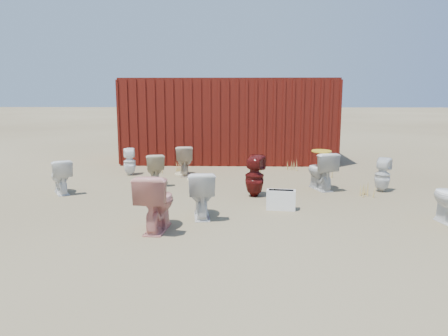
{
  "coord_description": "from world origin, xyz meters",
  "views": [
    {
      "loc": [
        0.28,
        -7.84,
        2.03
      ],
      "look_at": [
        0.0,
        0.6,
        0.55
      ],
      "focal_mm": 35.0,
      "sensor_mm": 36.0,
      "label": 1
    }
  ],
  "objects_px": {
    "toilet_front_a": "(61,176)",
    "toilet_back_e": "(382,175)",
    "toilet_front_c": "(201,194)",
    "loose_tank": "(281,200)",
    "toilet_back_a": "(130,162)",
    "shipping_container": "(229,120)",
    "toilet_back_beige_right": "(184,160)",
    "toilet_front_pink": "(156,202)",
    "toilet_front_maroon": "(255,176)",
    "toilet_back_yellowlid": "(321,171)",
    "toilet_back_beige_left": "(155,169)"
  },
  "relations": [
    {
      "from": "toilet_back_yellowlid",
      "to": "toilet_back_a",
      "type": "bearing_deg",
      "value": -36.17
    },
    {
      "from": "shipping_container",
      "to": "toilet_back_a",
      "type": "distance_m",
      "value": 3.59
    },
    {
      "from": "toilet_front_maroon",
      "to": "toilet_back_e",
      "type": "height_order",
      "value": "toilet_front_maroon"
    },
    {
      "from": "toilet_back_beige_right",
      "to": "toilet_back_e",
      "type": "bearing_deg",
      "value": 151.32
    },
    {
      "from": "toilet_back_beige_right",
      "to": "loose_tank",
      "type": "relative_size",
      "value": 1.48
    },
    {
      "from": "toilet_back_beige_left",
      "to": "toilet_back_yellowlid",
      "type": "distance_m",
      "value": 3.58
    },
    {
      "from": "toilet_front_pink",
      "to": "toilet_back_beige_right",
      "type": "height_order",
      "value": "toilet_front_pink"
    },
    {
      "from": "toilet_front_a",
      "to": "toilet_back_e",
      "type": "xyz_separation_m",
      "value": [
        6.53,
        0.38,
        -0.0
      ]
    },
    {
      "from": "toilet_front_c",
      "to": "toilet_back_beige_right",
      "type": "relative_size",
      "value": 1.05
    },
    {
      "from": "toilet_front_c",
      "to": "toilet_front_a",
      "type": "bearing_deg",
      "value": -35.18
    },
    {
      "from": "toilet_front_c",
      "to": "loose_tank",
      "type": "bearing_deg",
      "value": -166.79
    },
    {
      "from": "toilet_back_beige_right",
      "to": "toilet_back_e",
      "type": "height_order",
      "value": "toilet_back_beige_right"
    },
    {
      "from": "toilet_front_a",
      "to": "toilet_front_pink",
      "type": "xyz_separation_m",
      "value": [
        2.37,
        -2.29,
        0.08
      ]
    },
    {
      "from": "toilet_back_a",
      "to": "shipping_container",
      "type": "bearing_deg",
      "value": -148.96
    },
    {
      "from": "toilet_back_beige_right",
      "to": "toilet_back_yellowlid",
      "type": "relative_size",
      "value": 0.93
    },
    {
      "from": "toilet_front_pink",
      "to": "loose_tank",
      "type": "xyz_separation_m",
      "value": [
        1.95,
        1.2,
        -0.25
      ]
    },
    {
      "from": "toilet_front_pink",
      "to": "loose_tank",
      "type": "bearing_deg",
      "value": -143.3
    },
    {
      "from": "toilet_back_yellowlid",
      "to": "loose_tank",
      "type": "xyz_separation_m",
      "value": [
        -0.98,
        -1.64,
        -0.22
      ]
    },
    {
      "from": "toilet_front_pink",
      "to": "toilet_front_a",
      "type": "bearing_deg",
      "value": -38.79
    },
    {
      "from": "toilet_front_a",
      "to": "loose_tank",
      "type": "bearing_deg",
      "value": 134.12
    },
    {
      "from": "toilet_back_a",
      "to": "toilet_back_e",
      "type": "bearing_deg",
      "value": 148.28
    },
    {
      "from": "toilet_front_maroon",
      "to": "toilet_back_e",
      "type": "relative_size",
      "value": 1.17
    },
    {
      "from": "toilet_front_maroon",
      "to": "toilet_back_beige_left",
      "type": "distance_m",
      "value": 2.38
    },
    {
      "from": "toilet_back_a",
      "to": "toilet_back_beige_left",
      "type": "height_order",
      "value": "toilet_back_beige_left"
    },
    {
      "from": "toilet_back_e",
      "to": "toilet_front_a",
      "type": "bearing_deg",
      "value": 34.61
    },
    {
      "from": "toilet_front_c",
      "to": "toilet_back_beige_right",
      "type": "height_order",
      "value": "toilet_front_c"
    },
    {
      "from": "toilet_front_a",
      "to": "toilet_front_maroon",
      "type": "height_order",
      "value": "toilet_front_maroon"
    },
    {
      "from": "toilet_back_yellowlid",
      "to": "loose_tank",
      "type": "bearing_deg",
      "value": 41.23
    },
    {
      "from": "toilet_back_a",
      "to": "toilet_back_e",
      "type": "distance_m",
      "value": 5.86
    },
    {
      "from": "toilet_front_c",
      "to": "toilet_back_beige_right",
      "type": "bearing_deg",
      "value": -85.69
    },
    {
      "from": "toilet_front_pink",
      "to": "toilet_back_a",
      "type": "distance_m",
      "value": 4.54
    },
    {
      "from": "toilet_front_a",
      "to": "toilet_back_yellowlid",
      "type": "xyz_separation_m",
      "value": [
        5.3,
        0.55,
        0.05
      ]
    },
    {
      "from": "toilet_front_a",
      "to": "toilet_back_e",
      "type": "bearing_deg",
      "value": 151.67
    },
    {
      "from": "toilet_back_beige_right",
      "to": "toilet_back_e",
      "type": "xyz_separation_m",
      "value": [
        4.28,
        -1.63,
        -0.02
      ]
    },
    {
      "from": "toilet_front_a",
      "to": "toilet_back_e",
      "type": "relative_size",
      "value": 1.01
    },
    {
      "from": "loose_tank",
      "to": "shipping_container",
      "type": "bearing_deg",
      "value": 106.8
    },
    {
      "from": "toilet_back_a",
      "to": "toilet_front_maroon",
      "type": "bearing_deg",
      "value": 128.87
    },
    {
      "from": "toilet_front_a",
      "to": "toilet_back_yellowlid",
      "type": "distance_m",
      "value": 5.33
    },
    {
      "from": "toilet_front_maroon",
      "to": "toilet_back_yellowlid",
      "type": "xyz_separation_m",
      "value": [
        1.41,
        0.68,
        -0.01
      ]
    },
    {
      "from": "toilet_front_maroon",
      "to": "toilet_back_a",
      "type": "xyz_separation_m",
      "value": [
        -2.99,
        2.13,
        -0.08
      ]
    },
    {
      "from": "toilet_front_a",
      "to": "toilet_back_a",
      "type": "relative_size",
      "value": 1.06
    },
    {
      "from": "toilet_front_pink",
      "to": "toilet_front_maroon",
      "type": "height_order",
      "value": "toilet_front_pink"
    },
    {
      "from": "toilet_front_c",
      "to": "toilet_back_e",
      "type": "xyz_separation_m",
      "value": [
        3.56,
        1.97,
        -0.04
      ]
    },
    {
      "from": "toilet_back_beige_left",
      "to": "toilet_back_yellowlid",
      "type": "xyz_separation_m",
      "value": [
        3.57,
        -0.33,
        0.05
      ]
    },
    {
      "from": "toilet_back_beige_left",
      "to": "toilet_back_beige_right",
      "type": "distance_m",
      "value": 1.24
    },
    {
      "from": "toilet_front_a",
      "to": "toilet_back_yellowlid",
      "type": "relative_size",
      "value": 0.87
    },
    {
      "from": "shipping_container",
      "to": "toilet_front_pink",
      "type": "bearing_deg",
      "value": -97.72
    },
    {
      "from": "toilet_front_c",
      "to": "loose_tank",
      "type": "relative_size",
      "value": 1.55
    },
    {
      "from": "toilet_front_pink",
      "to": "toilet_back_a",
      "type": "xyz_separation_m",
      "value": [
        -1.47,
        4.29,
        -0.1
      ]
    },
    {
      "from": "shipping_container",
      "to": "toilet_front_a",
      "type": "xyz_separation_m",
      "value": [
        -3.3,
        -4.54,
        -0.85
      ]
    }
  ]
}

